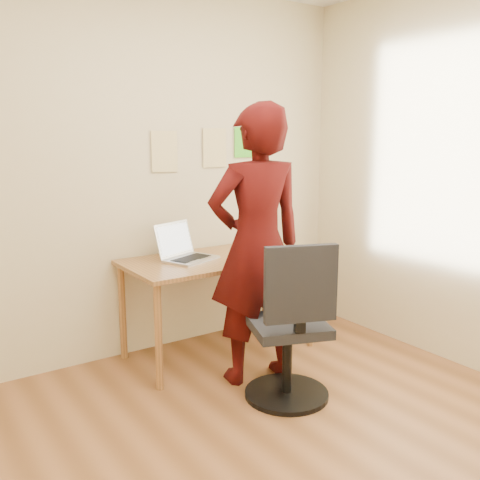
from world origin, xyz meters
TOP-DOWN VIEW (x-y plane):
  - room at (0.00, 0.00)m, footprint 3.58×3.58m
  - desk at (0.44, 1.38)m, footprint 1.40×0.70m
  - laptop at (0.20, 1.46)m, footprint 0.45×0.43m
  - paper_sheet at (0.77, 1.26)m, footprint 0.30×0.35m
  - phone at (0.58, 1.17)m, footprint 0.13×0.15m
  - wall_note_left at (0.19, 1.74)m, footprint 0.21×0.00m
  - wall_note_mid at (0.63, 1.74)m, footprint 0.21×0.00m
  - wall_note_right at (0.91, 1.74)m, footprint 0.18×0.00m
  - office_chair at (0.39, 0.48)m, footprint 0.58×0.59m
  - person at (0.41, 0.87)m, footprint 0.73×0.55m

SIDE VIEW (x-z plane):
  - office_chair at x=0.39m, z-range -0.07..0.94m
  - desk at x=0.44m, z-range 0.28..1.02m
  - paper_sheet at x=0.77m, z-range 0.74..0.74m
  - phone at x=0.58m, z-range 0.74..0.75m
  - laptop at x=0.20m, z-range 0.66..0.92m
  - person at x=0.41m, z-range 0.00..1.83m
  - room at x=0.00m, z-range -0.04..2.74m
  - wall_note_left at x=0.19m, z-range 1.35..1.65m
  - wall_note_mid at x=0.63m, z-range 1.37..1.67m
  - wall_note_right at x=0.91m, z-range 1.44..1.68m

